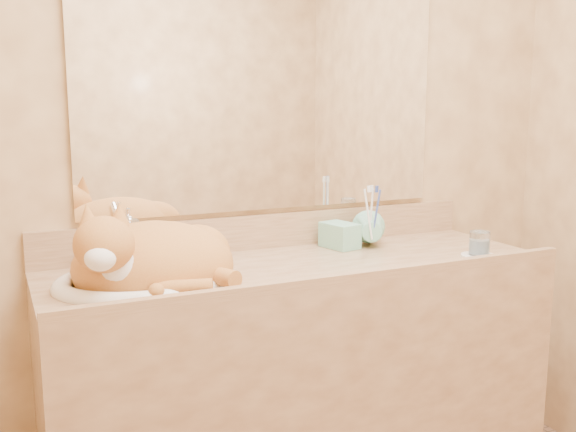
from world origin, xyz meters
name	(u,v)px	position (x,y,z in m)	size (l,w,h in m)	color
wall_back	(267,133)	(0.00, 1.00, 1.25)	(2.40, 0.02, 2.50)	#9A7046
vanity_counter	(301,390)	(0.00, 0.72, 0.42)	(1.60, 0.55, 0.85)	brown
mirror	(268,92)	(0.00, 0.99, 1.39)	(1.30, 0.02, 0.80)	white
sink_basin	(144,257)	(-0.50, 0.70, 0.93)	(0.49, 0.41, 0.15)	white
faucet	(130,241)	(-0.50, 0.89, 0.94)	(0.04, 0.12, 0.17)	white
cat	(149,257)	(-0.49, 0.69, 0.93)	(0.46, 0.37, 0.25)	#B16528
soap_dispenser	(353,223)	(0.24, 0.81, 0.95)	(0.09, 0.09, 0.20)	#7CC7A9
toothbrush_cup	(372,234)	(0.31, 0.81, 0.91)	(0.12, 0.12, 0.11)	#7CC7A9
toothbrushes	(373,211)	(0.31, 0.81, 0.98)	(0.04, 0.04, 0.23)	white
saucer	(479,256)	(0.57, 0.55, 0.85)	(0.12, 0.12, 0.01)	white
water_glass	(479,243)	(0.57, 0.55, 0.90)	(0.07, 0.07, 0.08)	silver
lotion_bottle	(104,251)	(-0.58, 0.90, 0.91)	(0.05, 0.05, 0.12)	white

